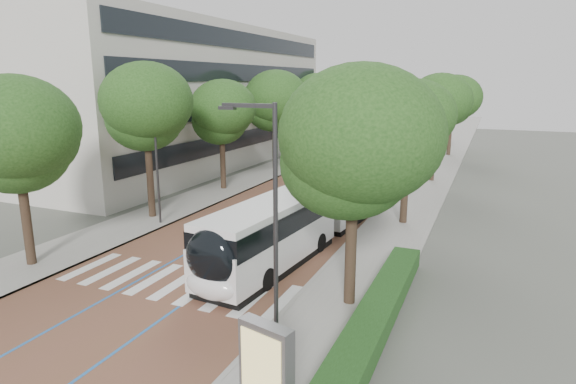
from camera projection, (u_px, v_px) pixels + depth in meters
ground at (159, 292)px, 20.28m from camera, size 160.00×160.00×0.00m
road at (376, 157)px, 56.10m from camera, size 11.00×140.00×0.02m
sidewalk_left at (316, 152)px, 58.96m from camera, size 4.00×140.00×0.12m
sidewalk_right at (443, 160)px, 53.22m from camera, size 4.00×140.00×0.12m
kerb_left at (330, 153)px, 58.23m from camera, size 0.20×140.00×0.14m
kerb_right at (425, 159)px, 53.95m from camera, size 0.20×140.00×0.14m
zebra_crossing at (177, 283)px, 21.09m from camera, size 10.55×3.60×0.01m
lane_line_left at (363, 156)px, 56.71m from camera, size 0.12×126.00×0.01m
lane_line_right at (390, 157)px, 55.49m from camera, size 0.12×126.00×0.01m
office_building at (172, 97)px, 51.22m from camera, size 18.11×40.00×14.00m
hedge at (372, 322)px, 16.68m from camera, size 1.20×14.00×0.80m
streetlight_near at (270, 218)px, 13.97m from camera, size 1.82×0.20×8.00m
streetlight_far at (411, 133)px, 36.36m from camera, size 1.82×0.20×8.00m
lamp_post_left at (156, 159)px, 28.84m from camera, size 0.14×0.14×8.00m
trees_left at (264, 104)px, 44.74m from camera, size 6.19×60.55×9.59m
trees_right at (428, 114)px, 36.09m from camera, size 6.03×48.02×8.77m
lead_bus at (307, 215)px, 25.84m from camera, size 4.21×18.55×3.20m
bus_queued_0 at (369, 166)px, 40.75m from camera, size 2.75×12.44×3.20m
bus_queued_1 at (395, 148)px, 51.53m from camera, size 2.61×12.41×3.20m
bus_queued_2 at (418, 134)px, 64.47m from camera, size 3.19×12.51×3.20m
ad_panel at (266, 378)px, 11.63m from camera, size 1.50×0.74×3.00m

